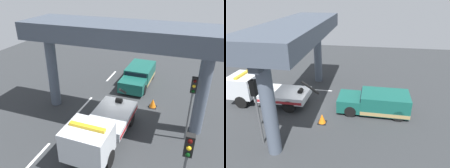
{
  "view_description": "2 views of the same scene",
  "coord_description": "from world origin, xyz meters",
  "views": [
    {
      "loc": [
        13.28,
        4.18,
        9.02
      ],
      "look_at": [
        -0.73,
        -0.96,
        1.82
      ],
      "focal_mm": 35.9,
      "sensor_mm": 36.0,
      "label": 1
    },
    {
      "loc": [
        -4.49,
        13.61,
        8.39
      ],
      "look_at": [
        -2.25,
        -0.54,
        1.86
      ],
      "focal_mm": 32.85,
      "sensor_mm": 36.0,
      "label": 2
    }
  ],
  "objects": [
    {
      "name": "traffic_light_far",
      "position": [
        6.52,
        4.62,
        2.96
      ],
      "size": [
        0.39,
        0.32,
        4.05
      ],
      "color": "#515456",
      "rests_on": "ground"
    },
    {
      "name": "tow_truck_white",
      "position": [
        3.91,
        -0.01,
        1.2
      ],
      "size": [
        7.27,
        2.5,
        2.46
      ],
      "color": "silver",
      "rests_on": "ground"
    },
    {
      "name": "lane_stripe_mid",
      "position": [
        0.0,
        -2.96,
        0.0
      ],
      "size": [
        2.6,
        0.16,
        0.01
      ],
      "primitive_type": "cube",
      "color": "silver",
      "rests_on": "ground"
    },
    {
      "name": "lane_stripe_west",
      "position": [
        -6.0,
        -2.96,
        0.0
      ],
      "size": [
        2.6,
        0.16,
        0.01
      ],
      "primitive_type": "cube",
      "color": "silver",
      "rests_on": "ground"
    },
    {
      "name": "traffic_cone_orange",
      "position": [
        -1.54,
        2.05,
        0.33
      ],
      "size": [
        0.58,
        0.58,
        0.69
      ],
      "color": "orange",
      "rests_on": "ground"
    },
    {
      "name": "towed_van_green",
      "position": [
        -5.26,
        0.0,
        0.78
      ],
      "size": [
        5.23,
        2.28,
        1.58
      ],
      "color": "#145147",
      "rests_on": "ground"
    },
    {
      "name": "ground_plane",
      "position": [
        0.0,
        0.0,
        -0.05
      ],
      "size": [
        60.0,
        40.0,
        0.1
      ],
      "primitive_type": "cube",
      "color": "#2D3033"
    },
    {
      "name": "overpass_structure",
      "position": [
        0.48,
        0.0,
        5.6
      ],
      "size": [
        3.6,
        12.33,
        6.52
      ],
      "color": "#4C5666",
      "rests_on": "ground"
    },
    {
      "name": "traffic_light_near",
      "position": [
        1.52,
        4.62,
        3.02
      ],
      "size": [
        0.39,
        0.32,
        4.14
      ],
      "color": "#515456",
      "rests_on": "ground"
    },
    {
      "name": "lane_stripe_east",
      "position": [
        6.0,
        -2.96,
        0.0
      ],
      "size": [
        2.6,
        0.16,
        0.01
      ],
      "primitive_type": "cube",
      "color": "silver",
      "rests_on": "ground"
    }
  ]
}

